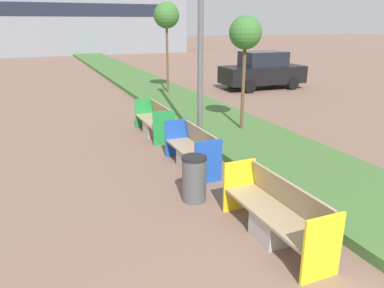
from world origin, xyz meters
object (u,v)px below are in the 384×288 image
(sapling_tree_far, at_px, (166,16))
(bench_yellow_frame, at_px, (276,217))
(sapling_tree_near, at_px, (245,35))
(bench_green_frame, at_px, (155,123))
(bench_blue_frame, at_px, (193,153))
(litter_bin, at_px, (194,179))
(parked_car_distant, at_px, (262,71))

(sapling_tree_far, bearing_deg, bench_yellow_frame, -101.63)
(sapling_tree_near, bearing_deg, bench_green_frame, 159.63)
(bench_blue_frame, relative_size, litter_bin, 2.14)
(bench_blue_frame, bearing_deg, sapling_tree_near, 38.85)
(bench_blue_frame, bearing_deg, bench_yellow_frame, -89.94)
(bench_green_frame, height_order, litter_bin, bench_green_frame)
(sapling_tree_near, xyz_separation_m, parked_car_distant, (5.11, 6.75, -2.00))
(sapling_tree_far, bearing_deg, bench_green_frame, -113.11)
(bench_blue_frame, xyz_separation_m, parked_car_distant, (7.58, 8.74, 0.55))
(bench_yellow_frame, bearing_deg, parked_car_distant, 57.78)
(sapling_tree_near, bearing_deg, parked_car_distant, 52.86)
(bench_green_frame, relative_size, litter_bin, 2.23)
(sapling_tree_near, distance_m, parked_car_distant, 8.70)
(bench_yellow_frame, relative_size, sapling_tree_far, 0.53)
(litter_bin, bearing_deg, bench_green_frame, 81.90)
(bench_green_frame, bearing_deg, parked_car_distant, 37.62)
(bench_blue_frame, xyz_separation_m, sapling_tree_near, (2.46, 1.98, 2.55))
(bench_green_frame, distance_m, sapling_tree_far, 7.01)
(sapling_tree_far, distance_m, parked_car_distant, 5.73)
(bench_blue_frame, relative_size, parked_car_distant, 0.44)
(sapling_tree_far, xyz_separation_m, parked_car_distant, (5.11, 0.07, -2.58))
(bench_blue_frame, xyz_separation_m, sapling_tree_far, (2.46, 8.67, 3.13))
(bench_yellow_frame, height_order, bench_green_frame, same)
(bench_yellow_frame, xyz_separation_m, bench_blue_frame, (-0.00, 3.28, -0.01))
(sapling_tree_near, bearing_deg, bench_yellow_frame, -115.04)
(bench_green_frame, xyz_separation_m, parked_car_distant, (7.58, 5.84, 0.55))
(litter_bin, distance_m, sapling_tree_near, 5.32)
(litter_bin, xyz_separation_m, sapling_tree_far, (3.10, 10.24, 3.05))
(bench_yellow_frame, relative_size, bench_green_frame, 1.10)
(bench_blue_frame, bearing_deg, parked_car_distant, 49.07)
(bench_green_frame, distance_m, sapling_tree_near, 3.66)
(sapling_tree_near, xyz_separation_m, sapling_tree_far, (-0.00, 6.68, 0.58))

